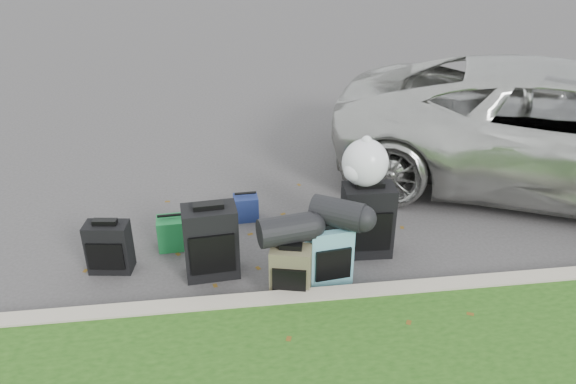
{
  "coord_description": "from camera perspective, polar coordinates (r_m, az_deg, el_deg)",
  "views": [
    {
      "loc": [
        -0.77,
        -4.93,
        3.25
      ],
      "look_at": [
        -0.1,
        0.2,
        0.55
      ],
      "focal_mm": 35.0,
      "sensor_mm": 36.0,
      "label": 1
    }
  ],
  "objects": [
    {
      "name": "ground",
      "position": [
        5.95,
        1.21,
        -5.53
      ],
      "size": [
        120.0,
        120.0,
        0.0
      ],
      "primitive_type": "plane",
      "color": "#383535",
      "rests_on": "ground"
    },
    {
      "name": "curb",
      "position": [
        5.11,
        2.9,
        -10.9
      ],
      "size": [
        120.0,
        0.18,
        0.15
      ],
      "primitive_type": "cube",
      "color": "#9E937F",
      "rests_on": "ground"
    },
    {
      "name": "suv",
      "position": [
        7.66,
        26.28,
        5.75
      ],
      "size": [
        6.07,
        4.59,
        1.53
      ],
      "primitive_type": "imported",
      "rotation": [
        0.0,
        0.0,
        1.14
      ],
      "color": "#B7B7B2",
      "rests_on": "ground"
    },
    {
      "name": "suitcase_small_black",
      "position": [
        5.73,
        -17.71,
        -5.36
      ],
      "size": [
        0.44,
        0.28,
        0.52
      ],
      "primitive_type": "cube",
      "rotation": [
        0.0,
        0.0,
        -0.14
      ],
      "color": "black",
      "rests_on": "ground"
    },
    {
      "name": "suitcase_large_black_left",
      "position": [
        5.4,
        -7.83,
        -5.02
      ],
      "size": [
        0.53,
        0.34,
        0.73
      ],
      "primitive_type": "cube",
      "rotation": [
        0.0,
        0.0,
        0.08
      ],
      "color": "black",
      "rests_on": "ground"
    },
    {
      "name": "suitcase_olive",
      "position": [
        5.14,
        0.28,
        -8.13
      ],
      "size": [
        0.41,
        0.31,
        0.51
      ],
      "primitive_type": "cube",
      "rotation": [
        0.0,
        0.0,
        -0.24
      ],
      "color": "#43402B",
      "rests_on": "ground"
    },
    {
      "name": "suitcase_teal",
      "position": [
        5.32,
        4.19,
        -6.31
      ],
      "size": [
        0.44,
        0.29,
        0.58
      ],
      "primitive_type": "cube",
      "rotation": [
        0.0,
        0.0,
        0.12
      ],
      "color": "teal",
      "rests_on": "ground"
    },
    {
      "name": "suitcase_large_black_right",
      "position": [
        5.71,
        8.06,
        -2.86
      ],
      "size": [
        0.52,
        0.33,
        0.76
      ],
      "primitive_type": "cube",
      "rotation": [
        0.0,
        0.0,
        -0.05
      ],
      "color": "black",
      "rests_on": "ground"
    },
    {
      "name": "tote_green",
      "position": [
        5.97,
        -11.64,
        -4.09
      ],
      "size": [
        0.31,
        0.26,
        0.34
      ],
      "primitive_type": "cube",
      "rotation": [
        0.0,
        0.0,
        0.05
      ],
      "color": "#197135",
      "rests_on": "ground"
    },
    {
      "name": "tote_navy",
      "position": [
        6.39,
        -4.3,
        -1.59
      ],
      "size": [
        0.28,
        0.22,
        0.29
      ],
      "primitive_type": "cube",
      "rotation": [
        0.0,
        0.0,
        0.04
      ],
      "color": "navy",
      "rests_on": "ground"
    },
    {
      "name": "duffel_left",
      "position": [
        5.01,
        -0.2,
        -3.87
      ],
      "size": [
        0.53,
        0.35,
        0.27
      ],
      "primitive_type": "cylinder",
      "rotation": [
        0.0,
        1.57,
        0.18
      ],
      "color": "black",
      "rests_on": "suitcase_olive"
    },
    {
      "name": "duffel_right",
      "position": [
        5.12,
        5.08,
        -2.14
      ],
      "size": [
        0.55,
        0.48,
        0.27
      ],
      "primitive_type": "cylinder",
      "rotation": [
        0.0,
        1.57,
        -0.55
      ],
      "color": "black",
      "rests_on": "suitcase_teal"
    },
    {
      "name": "trash_bag",
      "position": [
        5.48,
        7.84,
        2.96
      ],
      "size": [
        0.46,
        0.46,
        0.46
      ],
      "primitive_type": "sphere",
      "color": "silver",
      "rests_on": "suitcase_large_black_right"
    }
  ]
}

